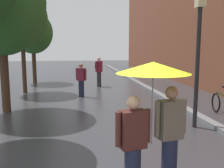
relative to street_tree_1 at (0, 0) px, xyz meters
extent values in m
cube|color=slate|center=(6.56, 3.73, -3.88)|extent=(0.30, 36.00, 0.12)
cylinder|color=#473323|center=(0.00, 0.00, -2.68)|extent=(0.30, 0.30, 2.52)
ellipsoid|color=#2D6628|center=(0.00, 0.00, 0.02)|extent=(3.11, 3.11, 3.85)
cylinder|color=#473323|center=(-0.04, 3.88, -2.65)|extent=(0.21, 0.21, 2.59)
ellipsoid|color=#2D6628|center=(-0.04, 3.88, -0.24)|extent=(2.56, 2.56, 2.95)
cylinder|color=#473323|center=(-0.08, 7.56, -2.82)|extent=(0.25, 0.25, 2.24)
ellipsoid|color=#2D6628|center=(-0.08, 7.56, -0.68)|extent=(2.53, 2.53, 2.73)
torus|color=black|center=(7.53, -1.23, -3.59)|extent=(0.16, 0.70, 0.70)
cube|color=#4C231E|center=(3.34, -5.84, -2.85)|extent=(0.44, 0.30, 0.60)
sphere|color=tan|center=(3.34, -5.84, -2.42)|extent=(0.21, 0.21, 0.21)
cylinder|color=#4C231E|center=(3.10, -5.89, -2.82)|extent=(0.09, 0.09, 0.54)
cylinder|color=#4C231E|center=(3.59, -5.78, -2.82)|extent=(0.09, 0.09, 0.54)
cylinder|color=#1E233D|center=(4.00, -5.69, -3.51)|extent=(0.26, 0.26, 0.86)
cube|color=#665B4C|center=(4.00, -5.69, -2.76)|extent=(0.44, 0.30, 0.64)
sphere|color=#9E7051|center=(4.00, -5.69, -2.31)|extent=(0.21, 0.21, 0.21)
cylinder|color=#665B4C|center=(3.76, -5.75, -2.73)|extent=(0.09, 0.09, 0.58)
cylinder|color=#665B4C|center=(4.25, -5.64, -2.73)|extent=(0.09, 0.09, 0.58)
cylinder|color=#9E9EA3|center=(3.67, -5.75, -2.56)|extent=(0.02, 0.02, 1.17)
cone|color=#BCE019|center=(3.67, -5.75, -1.90)|extent=(1.16, 1.16, 0.18)
cylinder|color=black|center=(5.96, -2.74, -2.23)|extent=(0.12, 0.12, 3.43)
cube|color=beige|center=(5.96, -2.74, -0.35)|extent=(0.24, 0.24, 0.32)
cylinder|color=#2D2D33|center=(3.94, 5.33, -3.51)|extent=(0.26, 0.26, 0.87)
cube|color=maroon|center=(3.94, 5.33, -2.75)|extent=(0.44, 0.44, 0.65)
sphere|color=beige|center=(3.94, 5.33, -2.30)|extent=(0.21, 0.21, 0.21)
cylinder|color=maroon|center=(4.12, 5.51, -2.71)|extent=(0.09, 0.09, 0.59)
cylinder|color=maroon|center=(3.77, 5.15, -2.71)|extent=(0.09, 0.09, 0.59)
cube|color=black|center=(3.84, 5.43, -2.69)|extent=(0.28, 0.28, 0.36)
cylinder|color=#1E233D|center=(2.80, 2.37, -3.55)|extent=(0.26, 0.26, 0.78)
cube|color=maroon|center=(2.80, 2.37, -2.87)|extent=(0.45, 0.41, 0.58)
sphere|color=#9E7051|center=(2.80, 2.37, -2.46)|extent=(0.21, 0.21, 0.21)
cylinder|color=maroon|center=(3.00, 2.22, -2.84)|extent=(0.09, 0.09, 0.53)
cylinder|color=maroon|center=(2.60, 2.52, -2.84)|extent=(0.09, 0.09, 0.53)
camera|label=1|loc=(2.45, -9.49, -1.58)|focal=40.50mm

